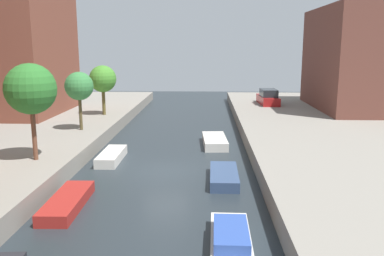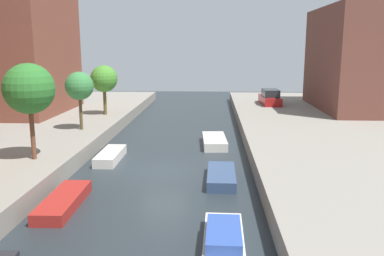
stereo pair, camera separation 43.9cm
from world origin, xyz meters
TOP-DOWN VIEW (x-y plane):
  - ground_plane at (0.00, 0.00)m, footprint 84.00×84.00m
  - low_block_right at (18.00, 18.05)m, footprint 10.00×13.24m
  - street_tree_2 at (-6.91, -1.30)m, footprint 2.67×2.67m
  - street_tree_3 at (-6.91, 6.70)m, footprint 2.05×2.05m
  - street_tree_4 at (-6.91, 13.39)m, footprint 2.37×2.37m
  - parked_car at (8.76, 20.81)m, footprint 1.93×4.80m
  - moored_boat_left_2 at (-3.83, -5.42)m, footprint 1.44×4.32m
  - moored_boat_left_3 at (-3.62, 2.08)m, footprint 1.24×3.80m
  - moored_boat_right_2 at (3.16, -9.03)m, footprint 1.48×4.51m
  - moored_boat_right_3 at (3.22, -1.56)m, footprint 1.50×3.82m
  - moored_boat_right_4 at (2.87, 6.35)m, footprint 1.85×4.22m

SIDE VIEW (x-z plane):
  - ground_plane at x=0.00m, z-range 0.00..0.00m
  - moored_boat_left_2 at x=-3.83m, z-range 0.00..0.52m
  - moored_boat_right_3 at x=3.22m, z-range 0.00..0.54m
  - moored_boat_left_3 at x=-3.62m, z-range 0.00..0.57m
  - moored_boat_right_4 at x=2.87m, z-range 0.00..0.60m
  - moored_boat_right_2 at x=3.16m, z-range -0.07..0.77m
  - parked_car at x=8.76m, z-range 0.86..2.47m
  - street_tree_4 at x=-6.91m, z-range 1.98..6.36m
  - street_tree_3 at x=-6.91m, z-range 2.06..6.29m
  - street_tree_2 at x=-6.91m, z-range 2.22..7.38m
  - low_block_right at x=18.00m, z-range 1.00..10.67m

